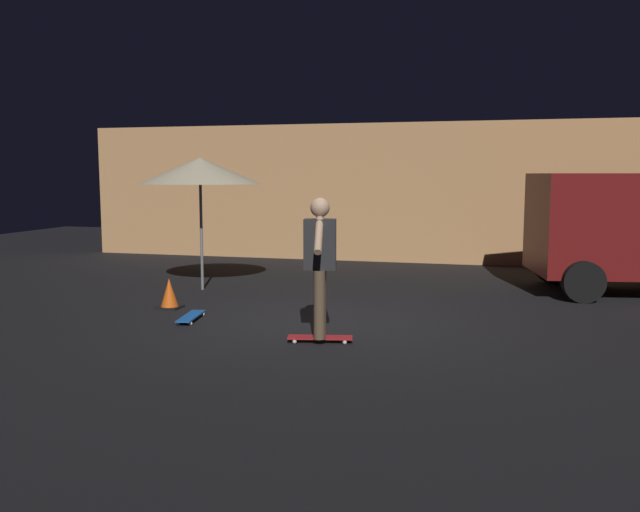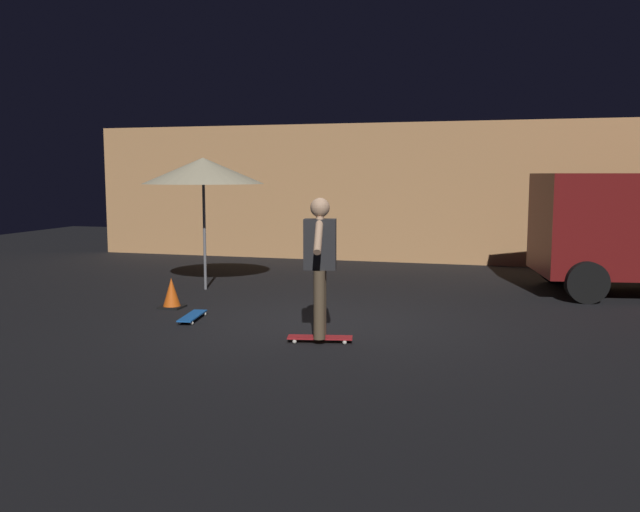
{
  "view_description": "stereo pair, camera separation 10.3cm",
  "coord_description": "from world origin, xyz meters",
  "px_view_note": "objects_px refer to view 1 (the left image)",
  "views": [
    {
      "loc": [
        2.26,
        -8.62,
        2.01
      ],
      "look_at": [
        0.23,
        -0.98,
        1.05
      ],
      "focal_mm": 37.7,
      "sensor_mm": 36.0,
      "label": 1
    },
    {
      "loc": [
        2.36,
        -8.6,
        2.01
      ],
      "look_at": [
        0.23,
        -0.98,
        1.05
      ],
      "focal_mm": 37.7,
      "sensor_mm": 36.0,
      "label": 2
    }
  ],
  "objects_px": {
    "skateboard_spare": "(191,316)",
    "traffic_cone": "(169,295)",
    "skateboard_ridden": "(320,338)",
    "skater": "(320,257)",
    "patio_umbrella": "(200,171)"
  },
  "relations": [
    {
      "from": "skateboard_ridden",
      "to": "traffic_cone",
      "type": "bearing_deg",
      "value": 152.58
    },
    {
      "from": "skateboard_ridden",
      "to": "skater",
      "type": "bearing_deg",
      "value": 0.0
    },
    {
      "from": "patio_umbrella",
      "to": "skateboard_spare",
      "type": "relative_size",
      "value": 2.87
    },
    {
      "from": "skateboard_spare",
      "to": "traffic_cone",
      "type": "relative_size",
      "value": 1.74
    },
    {
      "from": "skateboard_ridden",
      "to": "skater",
      "type": "relative_size",
      "value": 0.48
    },
    {
      "from": "skateboard_ridden",
      "to": "traffic_cone",
      "type": "distance_m",
      "value": 3.08
    },
    {
      "from": "skater",
      "to": "traffic_cone",
      "type": "distance_m",
      "value": 3.19
    },
    {
      "from": "patio_umbrella",
      "to": "skateboard_spare",
      "type": "bearing_deg",
      "value": -68.81
    },
    {
      "from": "patio_umbrella",
      "to": "skateboard_ridden",
      "type": "xyz_separation_m",
      "value": [
        2.96,
        -3.08,
        -2.02
      ]
    },
    {
      "from": "patio_umbrella",
      "to": "skater",
      "type": "xyz_separation_m",
      "value": [
        2.96,
        -3.08,
        -1.04
      ]
    },
    {
      "from": "patio_umbrella",
      "to": "skater",
      "type": "relative_size",
      "value": 1.38
    },
    {
      "from": "skateboard_spare",
      "to": "skateboard_ridden",
      "type": "bearing_deg",
      "value": -19.46
    },
    {
      "from": "skater",
      "to": "traffic_cone",
      "type": "height_order",
      "value": "skater"
    },
    {
      "from": "patio_umbrella",
      "to": "traffic_cone",
      "type": "distance_m",
      "value": 2.5
    },
    {
      "from": "skateboard_spare",
      "to": "traffic_cone",
      "type": "distance_m",
      "value": 0.99
    }
  ]
}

